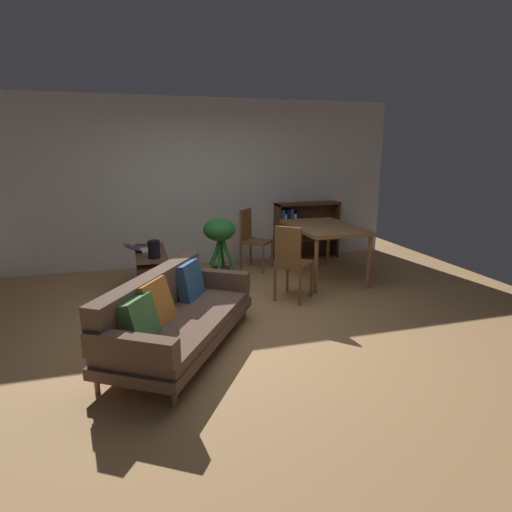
{
  "coord_description": "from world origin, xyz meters",
  "views": [
    {
      "loc": [
        -1.08,
        -4.37,
        1.92
      ],
      "look_at": [
        0.38,
        0.57,
        0.61
      ],
      "focal_mm": 29.84,
      "sensor_mm": 36.0,
      "label": 1
    }
  ],
  "objects_px": {
    "media_console": "(152,274)",
    "bookshelf": "(302,230)",
    "fabric_couch": "(173,314)",
    "open_laptop": "(144,249)",
    "dining_chair_far": "(291,260)",
    "potted_floor_plant": "(220,240)",
    "dining_chair_near": "(252,237)",
    "desk_speaker": "(154,249)",
    "dining_table": "(324,231)"
  },
  "relations": [
    {
      "from": "dining_chair_near",
      "to": "bookshelf",
      "type": "distance_m",
      "value": 1.14
    },
    {
      "from": "fabric_couch",
      "to": "desk_speaker",
      "type": "distance_m",
      "value": 1.53
    },
    {
      "from": "bookshelf",
      "to": "desk_speaker",
      "type": "bearing_deg",
      "value": -150.81
    },
    {
      "from": "dining_chair_near",
      "to": "dining_chair_far",
      "type": "xyz_separation_m",
      "value": [
        0.06,
        -1.6,
        0.02
      ]
    },
    {
      "from": "desk_speaker",
      "to": "dining_chair_far",
      "type": "relative_size",
      "value": 0.23
    },
    {
      "from": "bookshelf",
      "to": "dining_chair_far",
      "type": "bearing_deg",
      "value": -115.85
    },
    {
      "from": "potted_floor_plant",
      "to": "dining_chair_near",
      "type": "bearing_deg",
      "value": 39.07
    },
    {
      "from": "potted_floor_plant",
      "to": "dining_chair_near",
      "type": "distance_m",
      "value": 0.83
    },
    {
      "from": "fabric_couch",
      "to": "potted_floor_plant",
      "type": "bearing_deg",
      "value": 66.47
    },
    {
      "from": "desk_speaker",
      "to": "dining_chair_near",
      "type": "height_order",
      "value": "dining_chair_near"
    },
    {
      "from": "fabric_couch",
      "to": "dining_table",
      "type": "xyz_separation_m",
      "value": [
        2.4,
        1.75,
        0.37
      ]
    },
    {
      "from": "media_console",
      "to": "dining_chair_far",
      "type": "xyz_separation_m",
      "value": [
        1.69,
        -0.83,
        0.28
      ]
    },
    {
      "from": "fabric_couch",
      "to": "dining_chair_near",
      "type": "bearing_deg",
      "value": 59.1
    },
    {
      "from": "media_console",
      "to": "potted_floor_plant",
      "type": "height_order",
      "value": "potted_floor_plant"
    },
    {
      "from": "desk_speaker",
      "to": "dining_chair_near",
      "type": "bearing_deg",
      "value": 33.02
    },
    {
      "from": "open_laptop",
      "to": "bookshelf",
      "type": "height_order",
      "value": "bookshelf"
    },
    {
      "from": "fabric_couch",
      "to": "potted_floor_plant",
      "type": "distance_m",
      "value": 2.22
    },
    {
      "from": "desk_speaker",
      "to": "dining_table",
      "type": "height_order",
      "value": "dining_table"
    },
    {
      "from": "desk_speaker",
      "to": "fabric_couch",
      "type": "bearing_deg",
      "value": -86.98
    },
    {
      "from": "media_console",
      "to": "potted_floor_plant",
      "type": "xyz_separation_m",
      "value": [
        0.99,
        0.26,
        0.36
      ]
    },
    {
      "from": "media_console",
      "to": "bookshelf",
      "type": "bearing_deg",
      "value": 24.42
    },
    {
      "from": "dining_table",
      "to": "bookshelf",
      "type": "distance_m",
      "value": 1.26
    },
    {
      "from": "fabric_couch",
      "to": "media_console",
      "type": "height_order",
      "value": "fabric_couch"
    },
    {
      "from": "media_console",
      "to": "desk_speaker",
      "type": "relative_size",
      "value": 5.51
    },
    {
      "from": "bookshelf",
      "to": "dining_table",
      "type": "bearing_deg",
      "value": -97.8
    },
    {
      "from": "open_laptop",
      "to": "media_console",
      "type": "bearing_deg",
      "value": -61.7
    },
    {
      "from": "desk_speaker",
      "to": "bookshelf",
      "type": "height_order",
      "value": "bookshelf"
    },
    {
      "from": "dining_chair_far",
      "to": "bookshelf",
      "type": "distance_m",
      "value": 2.27
    },
    {
      "from": "dining_chair_near",
      "to": "potted_floor_plant",
      "type": "bearing_deg",
      "value": -140.93
    },
    {
      "from": "desk_speaker",
      "to": "dining_chair_far",
      "type": "height_order",
      "value": "dining_chair_far"
    },
    {
      "from": "fabric_couch",
      "to": "open_laptop",
      "type": "relative_size",
      "value": 4.33
    },
    {
      "from": "open_laptop",
      "to": "desk_speaker",
      "type": "height_order",
      "value": "desk_speaker"
    },
    {
      "from": "media_console",
      "to": "potted_floor_plant",
      "type": "distance_m",
      "value": 1.08
    },
    {
      "from": "desk_speaker",
      "to": "dining_chair_far",
      "type": "xyz_separation_m",
      "value": [
        1.66,
        -0.56,
        -0.12
      ]
    },
    {
      "from": "fabric_couch",
      "to": "media_console",
      "type": "xyz_separation_m",
      "value": [
        -0.11,
        1.76,
        -0.09
      ]
    },
    {
      "from": "fabric_couch",
      "to": "bookshelf",
      "type": "relative_size",
      "value": 1.81
    },
    {
      "from": "bookshelf",
      "to": "open_laptop",
      "type": "bearing_deg",
      "value": -159.16
    },
    {
      "from": "dining_chair_near",
      "to": "dining_chair_far",
      "type": "relative_size",
      "value": 0.98
    },
    {
      "from": "open_laptop",
      "to": "dining_chair_near",
      "type": "distance_m",
      "value": 1.83
    },
    {
      "from": "desk_speaker",
      "to": "dining_table",
      "type": "distance_m",
      "value": 2.49
    },
    {
      "from": "fabric_couch",
      "to": "open_laptop",
      "type": "xyz_separation_m",
      "value": [
        -0.2,
        1.93,
        0.22
      ]
    },
    {
      "from": "dining_chair_far",
      "to": "fabric_couch",
      "type": "bearing_deg",
      "value": -149.36
    },
    {
      "from": "desk_speaker",
      "to": "bookshelf",
      "type": "xyz_separation_m",
      "value": [
        2.65,
        1.48,
        -0.17
      ]
    },
    {
      "from": "dining_table",
      "to": "dining_chair_far",
      "type": "height_order",
      "value": "dining_chair_far"
    },
    {
      "from": "potted_floor_plant",
      "to": "bookshelf",
      "type": "height_order",
      "value": "bookshelf"
    },
    {
      "from": "fabric_couch",
      "to": "media_console",
      "type": "bearing_deg",
      "value": 93.6
    },
    {
      "from": "media_console",
      "to": "bookshelf",
      "type": "xyz_separation_m",
      "value": [
        2.68,
        1.22,
        0.24
      ]
    },
    {
      "from": "potted_floor_plant",
      "to": "dining_table",
      "type": "distance_m",
      "value": 1.55
    },
    {
      "from": "dining_chair_far",
      "to": "open_laptop",
      "type": "bearing_deg",
      "value": 150.86
    },
    {
      "from": "dining_chair_near",
      "to": "bookshelf",
      "type": "height_order",
      "value": "bookshelf"
    }
  ]
}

